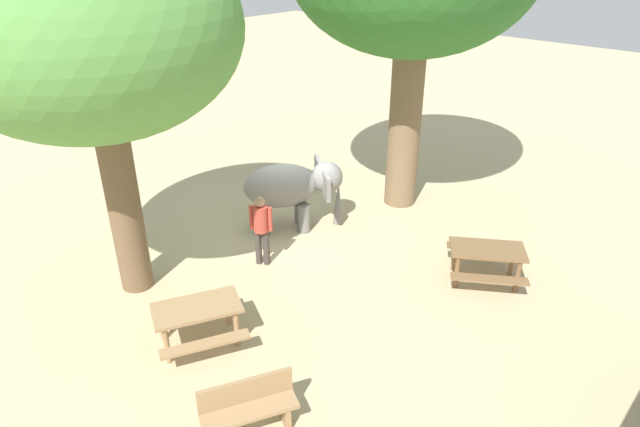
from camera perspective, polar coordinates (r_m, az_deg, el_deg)
ground_plane at (r=13.49m, az=-2.33°, el=-1.89°), size 60.00×60.00×0.00m
elephant at (r=13.22m, az=-2.93°, el=2.69°), size 2.32×2.18×1.69m
person_handler at (r=11.83m, az=-6.12°, el=-1.25°), size 0.32×0.45×1.62m
shade_tree_secondary at (r=10.34m, az=-22.48°, el=16.91°), size 5.24×4.80×6.95m
wooden_bench at (r=8.44m, az=-7.44°, el=-19.19°), size 1.43×0.97×0.88m
picnic_table_near at (r=11.87m, az=16.88°, el=-4.27°), size 2.07×2.07×0.78m
picnic_table_far at (r=9.98m, az=-12.56°, el=-10.27°), size 1.99×1.98×0.78m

